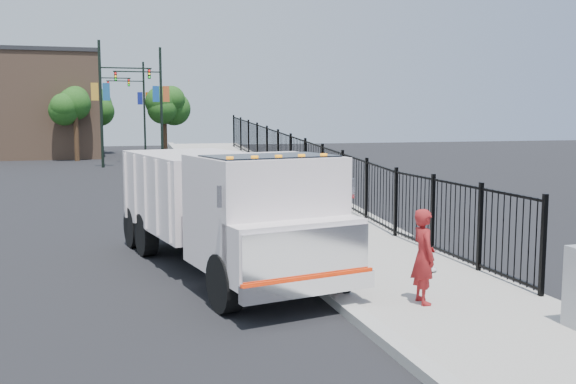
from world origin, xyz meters
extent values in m
plane|color=black|center=(0.00, 0.00, 0.00)|extent=(120.00, 120.00, 0.00)
cube|color=#9E998E|center=(1.93, -2.00, 0.06)|extent=(3.55, 12.00, 0.12)
cube|color=#ADAAA3|center=(0.00, -2.00, 0.08)|extent=(0.30, 12.00, 0.16)
cube|color=#9E998E|center=(2.12, 16.00, 0.00)|extent=(3.95, 24.06, 3.19)
cube|color=black|center=(3.55, 12.00, 0.90)|extent=(0.10, 28.00, 1.80)
cube|color=black|center=(-1.56, 2.22, 0.56)|extent=(2.38, 7.01, 0.22)
cube|color=white|center=(-1.09, -0.08, 1.58)|extent=(2.80, 2.68, 2.04)
cube|color=white|center=(-0.84, -1.33, 1.07)|extent=(2.50, 1.18, 1.02)
cube|color=silver|center=(-0.77, -1.71, 1.07)|extent=(2.32, 0.55, 0.87)
cube|color=silver|center=(-0.75, -1.79, 0.56)|extent=(2.44, 0.67, 0.29)
cube|color=#F72F06|center=(-0.75, -1.79, 0.72)|extent=(2.41, 0.54, 0.06)
cube|color=black|center=(-1.04, -0.33, 2.20)|extent=(2.47, 1.75, 0.87)
cube|color=white|center=(-1.82, 3.52, 1.58)|extent=(3.26, 4.69, 1.74)
cube|color=silver|center=(-2.14, -1.34, 2.04)|extent=(0.07, 0.07, 0.36)
cube|color=silver|center=(0.36, -0.83, 2.04)|extent=(0.07, 0.07, 0.36)
cube|color=orange|center=(-1.87, -0.87, 2.63)|extent=(0.12, 0.10, 0.06)
cube|color=orange|center=(-1.42, -0.78, 2.63)|extent=(0.12, 0.10, 0.06)
cube|color=orange|center=(-0.97, -0.68, 2.63)|extent=(0.12, 0.10, 0.06)
cube|color=orange|center=(-0.52, -0.59, 2.63)|extent=(0.12, 0.10, 0.06)
cube|color=orange|center=(-0.07, -0.50, 2.63)|extent=(0.12, 0.10, 0.06)
cylinder|color=black|center=(-2.00, -1.00, 0.51)|extent=(0.52, 1.07, 1.02)
cylinder|color=black|center=(0.10, -0.57, 0.51)|extent=(0.52, 1.07, 1.02)
cylinder|color=black|center=(-3.00, 3.91, 0.51)|extent=(0.52, 1.07, 1.02)
cylinder|color=black|center=(-0.89, 4.34, 0.51)|extent=(0.52, 1.07, 1.02)
cylinder|color=black|center=(-3.22, 5.01, 0.51)|extent=(0.52, 1.07, 1.02)
cylinder|color=black|center=(-1.12, 5.44, 0.51)|extent=(0.52, 1.07, 1.02)
imported|color=maroon|center=(1.30, -1.79, 0.94)|extent=(0.44, 0.63, 1.65)
ellipsoid|color=silver|center=(2.47, 0.22, 0.17)|extent=(0.42, 0.42, 0.10)
cylinder|color=black|center=(-3.97, 31.04, 4.00)|extent=(0.18, 0.18, 8.00)
cube|color=black|center=(-2.37, 31.04, 6.30)|extent=(3.20, 0.08, 0.08)
cube|color=black|center=(-0.93, 31.04, 5.95)|extent=(0.18, 0.22, 0.60)
cube|color=#1C578B|center=(-3.62, 31.04, 4.80)|extent=(0.45, 0.04, 1.10)
cube|color=gold|center=(-4.32, 31.04, 4.80)|extent=(0.45, 0.04, 1.10)
cylinder|color=black|center=(0.09, 34.44, 4.00)|extent=(0.18, 0.18, 8.00)
cube|color=black|center=(-1.51, 34.44, 6.30)|extent=(3.20, 0.08, 0.08)
cube|color=black|center=(-2.95, 34.44, 5.95)|extent=(0.18, 0.22, 0.60)
cube|color=#C45524|center=(0.44, 34.44, 4.80)|extent=(0.45, 0.04, 1.10)
cube|color=#154B9D|center=(-0.26, 34.44, 4.80)|extent=(0.45, 0.04, 1.10)
cylinder|color=black|center=(-4.79, 42.86, 4.00)|extent=(0.18, 0.18, 8.00)
cube|color=black|center=(-3.19, 42.86, 6.30)|extent=(3.20, 0.08, 0.08)
cube|color=black|center=(-1.75, 42.86, 5.95)|extent=(0.18, 0.22, 0.60)
cube|color=navy|center=(-4.44, 42.86, 4.80)|extent=(0.45, 0.04, 1.10)
cube|color=orange|center=(-5.14, 42.86, 4.80)|extent=(0.45, 0.04, 1.10)
cylinder|color=black|center=(-0.28, 47.40, 4.00)|extent=(0.18, 0.18, 8.00)
cube|color=black|center=(-1.88, 47.40, 6.30)|extent=(3.20, 0.08, 0.08)
cube|color=black|center=(-3.32, 47.40, 5.95)|extent=(0.18, 0.22, 0.60)
cube|color=#CD5505|center=(0.07, 47.40, 4.80)|extent=(0.45, 0.04, 1.10)
cube|color=navy|center=(-0.63, 47.40, 4.80)|extent=(0.45, 0.04, 1.10)
cylinder|color=#382314|center=(-5.76, 37.67, 1.60)|extent=(0.36, 0.36, 3.20)
sphere|color=#194714|center=(-5.76, 37.67, 4.00)|extent=(2.45, 2.45, 2.45)
cylinder|color=#382314|center=(0.83, 40.29, 1.60)|extent=(0.36, 0.36, 3.20)
sphere|color=#194714|center=(0.83, 40.29, 4.00)|extent=(2.45, 2.45, 2.45)
cylinder|color=#382314|center=(-4.53, 46.55, 1.60)|extent=(0.36, 0.36, 3.20)
sphere|color=#194714|center=(-4.53, 46.55, 4.00)|extent=(3.02, 3.02, 3.02)
cube|color=#8C664C|center=(-9.00, 44.00, 4.00)|extent=(10.00, 10.00, 8.00)
camera|label=1|loc=(-3.92, -11.50, 3.36)|focal=40.00mm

